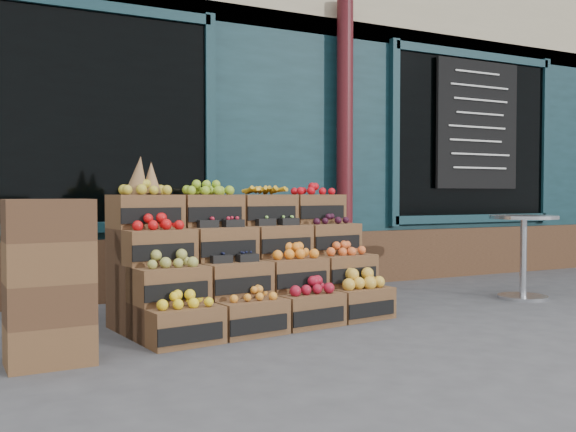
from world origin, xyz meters
name	(u,v)px	position (x,y,z in m)	size (l,w,h in m)	color
ground	(354,332)	(0.00, 0.00, 0.00)	(60.00, 60.00, 0.00)	#444447
shop_facade	(162,100)	(0.00, 5.11, 2.40)	(12.00, 6.24, 4.80)	#0F2C33
crate_display	(249,271)	(-0.53, 0.74, 0.41)	(2.23, 1.29, 1.32)	brown
spare_crates	(49,282)	(-2.15, 0.06, 0.50)	(0.51, 0.36, 1.00)	brown
bistro_table	(523,247)	(2.31, 0.52, 0.51)	(0.65, 0.65, 0.82)	silver
shopkeeper	(67,189)	(-1.68, 2.64, 1.09)	(0.79, 0.52, 2.17)	#1F6D39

